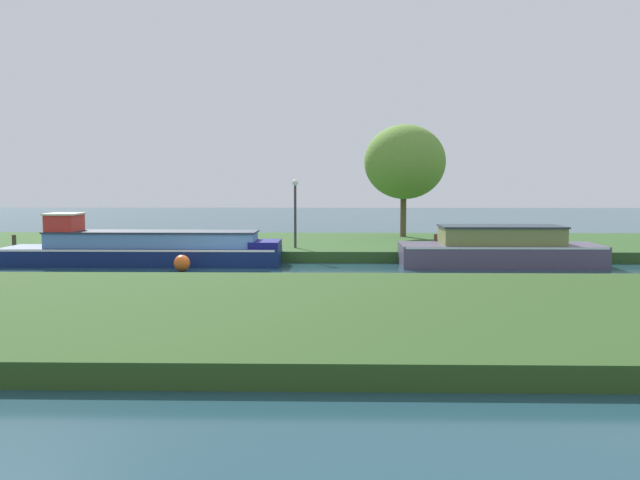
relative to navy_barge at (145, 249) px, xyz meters
The scene contains 10 objects.
ground_plane 3.51m from the navy_barge, 20.29° to the right, with size 120.00×120.00×0.00m, color #1D3F4A.
riverbank_far 6.66m from the navy_barge, 60.77° to the left, with size 72.00×10.00×0.40m, color #2C5022.
riverbank_near 10.71m from the navy_barge, 72.35° to the right, with size 72.00×10.00×0.40m, color #2A491C.
navy_barge is the anchor object (origin of this frame).
slate_narrowboat 12.57m from the navy_barge, ahead, with size 6.94×2.41×1.42m.
willow_tree_left 13.07m from the navy_barge, 38.04° to the left, with size 3.74×3.68×5.19m.
lamp_post 5.95m from the navy_barge, 24.63° to the left, with size 0.24×0.24×2.65m.
mooring_post_near 10.58m from the navy_barge, ahead, with size 0.12×0.12×0.62m, color #4D2D28.
mooring_post_far 5.46m from the navy_barge, 166.26° to the left, with size 0.15×0.15×0.57m, color #423C24.
channel_buoy 2.48m from the navy_barge, 45.83° to the right, with size 0.54×0.54×0.54m, color #E55919.
Camera 1 is at (3.58, -23.60, 2.91)m, focal length 39.55 mm.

